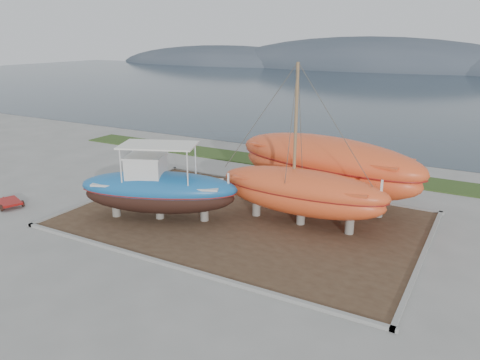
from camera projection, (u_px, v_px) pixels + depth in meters
The scene contains 11 objects.
ground at pixel (201, 249), 21.61m from camera, with size 140.00×140.00×0.00m, color gray.
dirt_patch at pixel (243, 219), 24.93m from camera, with size 18.00×12.00×0.06m, color #422D1E.
curb_frame at pixel (243, 219), 24.92m from camera, with size 18.60×12.60×0.15m, color gray, non-canonical shape.
grass_strip at pixel (318, 168), 34.50m from camera, with size 44.00×3.00×0.08m, color #284219.
sea at pixel (430, 92), 79.87m from camera, with size 260.00×100.00×0.04m, color #1C2C38, non-canonical shape.
mountain_ridge at pixel (461, 71), 125.66m from camera, with size 200.00×36.00×20.00m, color #333D49, non-canonical shape.
blue_caique at pixel (158, 182), 24.45m from camera, with size 8.41×2.63×4.05m, color #1A61A4, non-canonical shape.
white_dinghy at pixel (148, 180), 29.71m from camera, with size 3.84×1.44×1.15m, color silver, non-canonical shape.
orange_sailboat at pixel (304, 147), 23.07m from camera, with size 8.89×2.62×8.16m, color #E34D22, non-canonical shape.
orange_bare_hull at pixel (326, 171), 26.79m from camera, with size 11.62×3.49×3.81m, color #E34D22, non-canonical shape.
red_trailer at pixel (10, 204), 26.85m from camera, with size 2.49×1.25×0.35m, color #A11512, non-canonical shape.
Camera 1 is at (11.22, -16.28, 9.46)m, focal length 35.00 mm.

